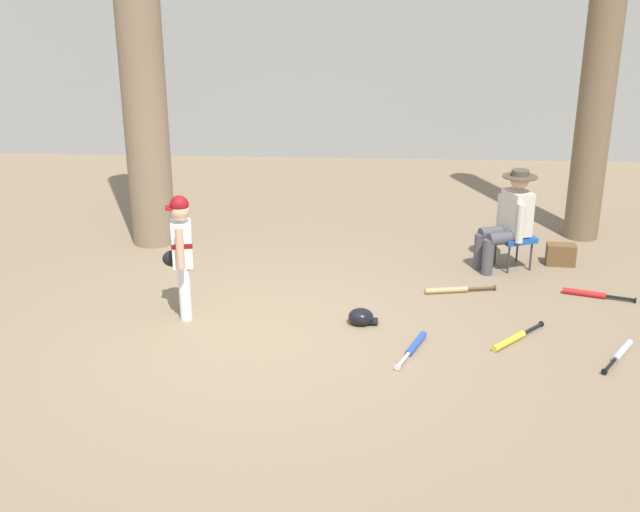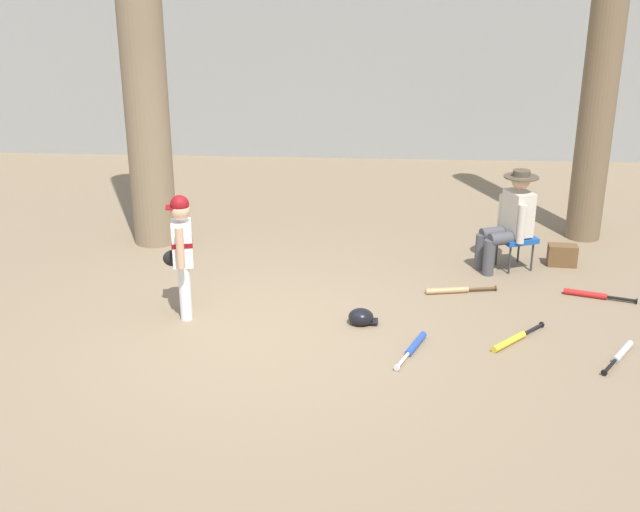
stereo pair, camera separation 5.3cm
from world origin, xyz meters
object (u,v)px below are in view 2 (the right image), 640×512
(bat_red_barrel, at_px, (591,295))
(young_ballplayer, at_px, (181,248))
(seated_spectator, at_px, (510,218))
(bat_wood_tan, at_px, (453,290))
(tree_behind_spectator, at_px, (606,41))
(batting_helmet_black, at_px, (361,317))
(bat_yellow_trainer, at_px, (513,340))
(handbag_beside_stool, at_px, (562,255))
(bat_blue_youth, at_px, (414,346))
(tree_near_player, at_px, (142,45))
(bat_aluminum_silver, at_px, (621,354))
(folding_stool, at_px, (516,239))

(bat_red_barrel, bearing_deg, young_ballplayer, -170.45)
(young_ballplayer, relative_size, seated_spectator, 1.09)
(bat_wood_tan, distance_m, bat_red_barrel, 1.50)
(tree_behind_spectator, height_order, batting_helmet_black, tree_behind_spectator)
(tree_behind_spectator, relative_size, bat_yellow_trainer, 9.02)
(handbag_beside_stool, height_order, bat_blue_youth, handbag_beside_stool)
(batting_helmet_black, bearing_deg, tree_near_player, 139.47)
(bat_wood_tan, relative_size, batting_helmet_black, 2.65)
(bat_aluminum_silver, bearing_deg, bat_blue_youth, 179.15)
(batting_helmet_black, bearing_deg, bat_aluminum_silver, -13.00)
(handbag_beside_stool, height_order, batting_helmet_black, handbag_beside_stool)
(handbag_beside_stool, xyz_separation_m, batting_helmet_black, (-2.38, -1.78, -0.05))
(bat_blue_youth, height_order, bat_yellow_trainer, same)
(tree_near_player, relative_size, bat_aluminum_silver, 9.15)
(tree_near_player, height_order, handbag_beside_stool, tree_near_player)
(young_ballplayer, distance_m, bat_aluminum_silver, 4.38)
(tree_near_player, bearing_deg, bat_aluminum_silver, -29.21)
(tree_behind_spectator, height_order, folding_stool, tree_behind_spectator)
(handbag_beside_stool, distance_m, bat_yellow_trainer, 2.30)
(handbag_beside_stool, distance_m, bat_wood_tan, 1.67)
(bat_blue_youth, xyz_separation_m, bat_yellow_trainer, (0.97, 0.20, 0.00))
(folding_stool, height_order, bat_yellow_trainer, folding_stool)
(bat_blue_youth, relative_size, bat_aluminum_silver, 1.13)
(tree_behind_spectator, bearing_deg, batting_helmet_black, -135.41)
(handbag_beside_stool, bearing_deg, bat_blue_youth, -128.98)
(folding_stool, bearing_deg, bat_wood_tan, -134.27)
(folding_stool, xyz_separation_m, bat_blue_youth, (-1.28, -2.20, -0.33))
(seated_spectator, xyz_separation_m, handbag_beside_stool, (0.68, 0.15, -0.51))
(bat_blue_youth, height_order, batting_helmet_black, batting_helmet_black)
(seated_spectator, bearing_deg, bat_aluminum_silver, -71.32)
(seated_spectator, bearing_deg, batting_helmet_black, -136.30)
(bat_red_barrel, bearing_deg, seated_spectator, 135.18)
(bat_yellow_trainer, bearing_deg, handbag_beside_stool, 66.74)
(bat_aluminum_silver, bearing_deg, bat_yellow_trainer, 166.48)
(tree_near_player, xyz_separation_m, folding_stool, (4.50, -0.65, -2.13))
(tree_behind_spectator, xyz_separation_m, bat_wood_tan, (-1.87, -1.98, -2.49))
(bat_yellow_trainer, bearing_deg, seated_spectator, 83.48)
(bat_red_barrel, bearing_deg, tree_behind_spectator, 79.55)
(tree_behind_spectator, xyz_separation_m, seated_spectator, (-1.17, -1.21, -1.88))
(bat_yellow_trainer, xyz_separation_m, bat_aluminum_silver, (0.96, -0.23, -0.00))
(batting_helmet_black, bearing_deg, bat_yellow_trainer, -12.66)
(handbag_beside_stool, height_order, bat_yellow_trainer, handbag_beside_stool)
(young_ballplayer, distance_m, bat_blue_youth, 2.53)
(tree_near_player, relative_size, tree_behind_spectator, 1.03)
(bat_yellow_trainer, distance_m, batting_helmet_black, 1.51)
(tree_near_player, height_order, bat_red_barrel, tree_near_player)
(seated_spectator, xyz_separation_m, batting_helmet_black, (-1.70, -1.63, -0.57))
(tree_near_player, relative_size, bat_red_barrel, 7.82)
(young_ballplayer, xyz_separation_m, bat_red_barrel, (4.34, 0.73, -0.71))
(seated_spectator, height_order, bat_yellow_trainer, seated_spectator)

